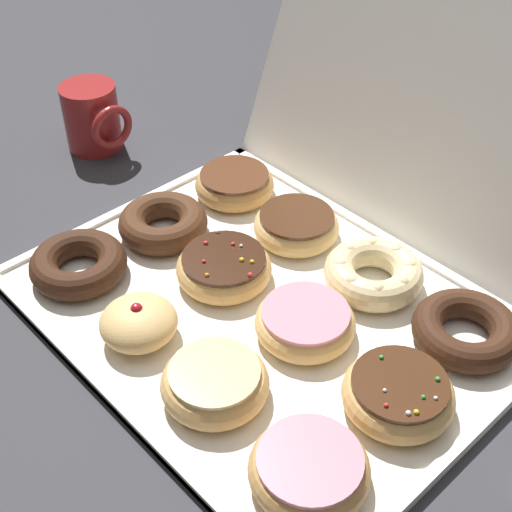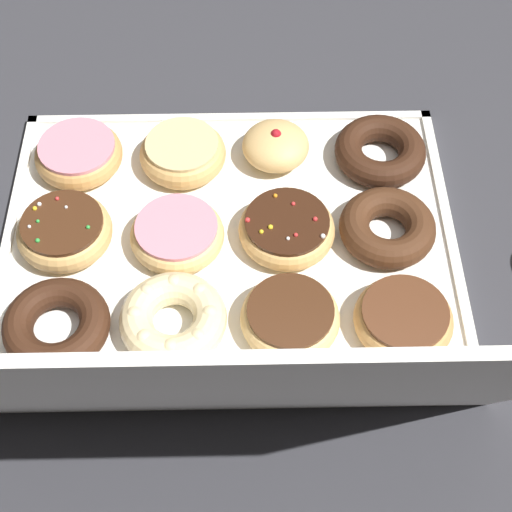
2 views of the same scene
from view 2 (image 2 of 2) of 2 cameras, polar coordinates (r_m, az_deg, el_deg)
ground_plane at (r=0.95m, az=-1.95°, el=0.91°), size 3.00×3.00×0.00m
donut_box at (r=0.95m, az=-1.96°, el=1.10°), size 0.55×0.42×0.01m
box_lid_open at (r=0.62m, az=-2.51°, el=-9.79°), size 0.55×0.16×0.40m
chocolate_cake_ring_donut_0 at (r=1.02m, az=9.11°, el=7.62°), size 0.12×0.12×0.04m
jelly_filled_donut_1 at (r=1.01m, az=1.45°, el=8.11°), size 0.09×0.09×0.05m
glazed_ring_donut_2 at (r=1.01m, az=-5.41°, el=7.56°), size 0.11×0.11×0.04m
pink_frosted_donut_3 at (r=1.03m, az=-12.92°, el=7.33°), size 0.11×0.11×0.04m
chocolate_cake_ring_donut_4 at (r=0.94m, az=9.63°, el=2.10°), size 0.12×0.12×0.04m
sprinkle_donut_5 at (r=0.93m, az=2.28°, el=1.87°), size 0.12×0.12×0.04m
pink_frosted_donut_6 at (r=0.93m, az=-5.82°, el=1.62°), size 0.11×0.11×0.04m
sprinkle_donut_7 at (r=0.95m, az=-13.92°, el=1.67°), size 0.11×0.11×0.04m
chocolate_frosted_donut_8 at (r=0.87m, az=10.79°, el=-4.55°), size 0.11×0.11×0.04m
chocolate_frosted_donut_9 at (r=0.86m, az=2.52°, el=-4.52°), size 0.11×0.11×0.04m
cruller_donut_10 at (r=0.86m, az=-6.11°, el=-4.61°), size 0.12×0.12×0.04m
chocolate_cake_ring_donut_11 at (r=0.88m, az=-14.46°, el=-4.92°), size 0.12×0.12×0.03m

